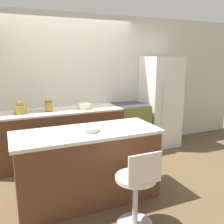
% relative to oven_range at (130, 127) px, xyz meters
% --- Properties ---
extents(ground_plane, '(14.00, 14.00, 0.00)m').
position_rel_oven_range_xyz_m(ground_plane, '(-1.10, -0.35, -0.46)').
color(ground_plane, brown).
extents(wall_back, '(8.00, 0.06, 2.60)m').
position_rel_oven_range_xyz_m(wall_back, '(-1.10, 0.36, 0.84)').
color(wall_back, beige).
rests_on(wall_back, ground_plane).
extents(back_counter, '(2.27, 0.66, 0.93)m').
position_rel_oven_range_xyz_m(back_counter, '(-1.44, 0.00, -0.00)').
color(back_counter, brown).
rests_on(back_counter, ground_plane).
extents(kitchen_island, '(1.82, 0.74, 0.92)m').
position_rel_oven_range_xyz_m(kitchen_island, '(-1.32, -1.37, -0.00)').
color(kitchen_island, brown).
rests_on(kitchen_island, ground_plane).
extents(oven_range, '(0.60, 0.67, 0.93)m').
position_rel_oven_range_xyz_m(oven_range, '(0.00, 0.00, 0.00)').
color(oven_range, olive).
rests_on(oven_range, ground_plane).
extents(refrigerator, '(0.68, 0.66, 1.83)m').
position_rel_oven_range_xyz_m(refrigerator, '(0.72, 0.01, 0.45)').
color(refrigerator, silver).
rests_on(refrigerator, ground_plane).
extents(stool_chair, '(0.44, 0.44, 0.90)m').
position_rel_oven_range_xyz_m(stool_chair, '(-1.03, -2.13, -0.03)').
color(stool_chair, '#B7B7BC').
rests_on(stool_chair, ground_plane).
extents(kettle, '(0.19, 0.19, 0.21)m').
position_rel_oven_range_xyz_m(kettle, '(-2.01, -0.02, 0.55)').
color(kettle, '#B29333').
rests_on(kettle, back_counter).
extents(mixing_bowl, '(0.24, 0.24, 0.09)m').
position_rel_oven_range_xyz_m(mixing_bowl, '(-0.93, -0.02, 0.51)').
color(mixing_bowl, beige).
rests_on(mixing_bowl, back_counter).
extents(canister_jar, '(0.13, 0.13, 0.17)m').
position_rel_oven_range_xyz_m(canister_jar, '(-1.55, -0.02, 0.55)').
color(canister_jar, '#B77F33').
rests_on(canister_jar, back_counter).
extents(fruit_bowl, '(0.26, 0.26, 0.06)m').
position_rel_oven_range_xyz_m(fruit_bowl, '(-1.32, -1.40, 0.49)').
color(fruit_bowl, white).
rests_on(fruit_bowl, kitchen_island).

